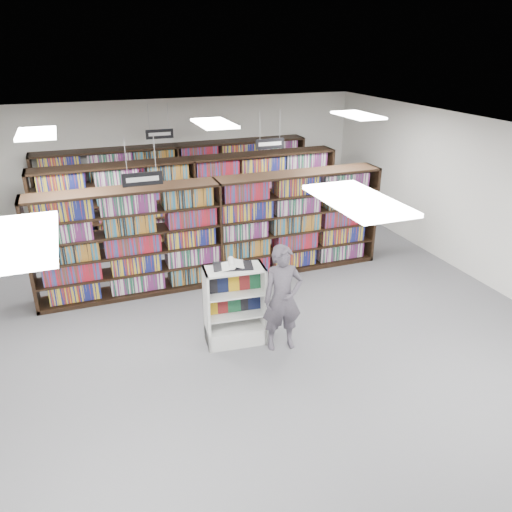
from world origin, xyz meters
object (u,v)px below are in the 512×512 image
object	(u,v)px
bookshelf_row_near	(218,232)
endcap_display	(235,316)
shopper	(283,298)
open_book	(232,265)

from	to	relation	value
bookshelf_row_near	endcap_display	xyz separation A→B (m)	(-0.40, -2.27, -0.59)
bookshelf_row_near	endcap_display	size ratio (longest dim) A/B	5.27
bookshelf_row_near	endcap_display	world-z (taller)	bookshelf_row_near
bookshelf_row_near	shopper	world-z (taller)	bookshelf_row_near
endcap_display	shopper	bearing A→B (deg)	-27.81
open_book	shopper	xyz separation A→B (m)	(0.66, -0.46, -0.49)
endcap_display	shopper	distance (m)	0.88
open_book	endcap_display	bearing A→B (deg)	-59.08
bookshelf_row_near	open_book	size ratio (longest dim) A/B	10.34
bookshelf_row_near	endcap_display	distance (m)	2.38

